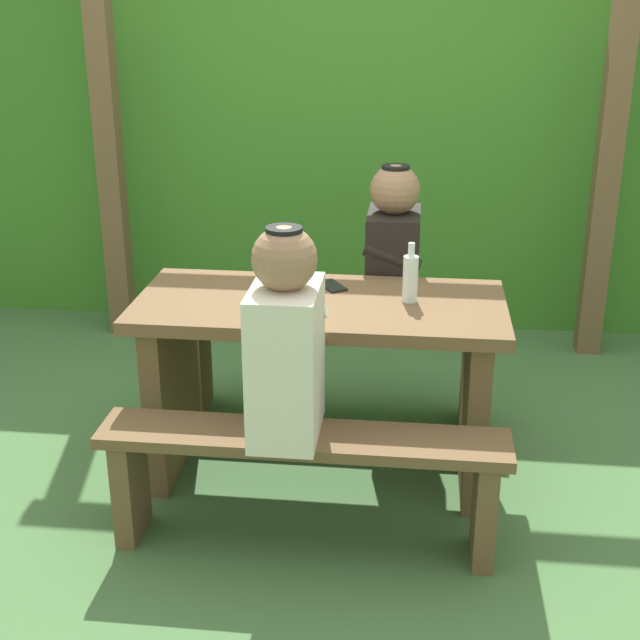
{
  "coord_description": "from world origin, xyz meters",
  "views": [
    {
      "loc": [
        0.36,
        -3.11,
        1.87
      ],
      "look_at": [
        0.0,
        0.0,
        0.66
      ],
      "focal_mm": 49.35,
      "sensor_mm": 36.0,
      "label": 1
    }
  ],
  "objects_px": {
    "bench_near": "(303,466)",
    "person_black_coat": "(393,255)",
    "drinking_glass": "(287,278)",
    "bottle_left": "(286,283)",
    "picnic_table": "(320,358)",
    "bottle_right": "(410,278)",
    "bench_far": "(333,351)",
    "person_white_shirt": "(286,342)",
    "cell_phone": "(332,286)"
  },
  "relations": [
    {
      "from": "bench_near",
      "to": "person_black_coat",
      "type": "bearing_deg",
      "value": 75.71
    },
    {
      "from": "drinking_glass",
      "to": "bottle_left",
      "type": "xyz_separation_m",
      "value": [
        0.03,
        -0.23,
        0.06
      ]
    },
    {
      "from": "picnic_table",
      "to": "bench_near",
      "type": "height_order",
      "value": "picnic_table"
    },
    {
      "from": "drinking_glass",
      "to": "bottle_right",
      "type": "relative_size",
      "value": 0.36
    },
    {
      "from": "bench_far",
      "to": "bottle_right",
      "type": "relative_size",
      "value": 6.14
    },
    {
      "from": "picnic_table",
      "to": "person_black_coat",
      "type": "bearing_deg",
      "value": 62.93
    },
    {
      "from": "drinking_glass",
      "to": "bottle_right",
      "type": "xyz_separation_m",
      "value": [
        0.48,
        -0.11,
        0.05
      ]
    },
    {
      "from": "picnic_table",
      "to": "person_white_shirt",
      "type": "distance_m",
      "value": 0.57
    },
    {
      "from": "person_white_shirt",
      "to": "bottle_left",
      "type": "bearing_deg",
      "value": 98.35
    },
    {
      "from": "picnic_table",
      "to": "cell_phone",
      "type": "distance_m",
      "value": 0.29
    },
    {
      "from": "bench_far",
      "to": "person_white_shirt",
      "type": "xyz_separation_m",
      "value": [
        -0.05,
        -1.01,
        0.46
      ]
    },
    {
      "from": "bottle_right",
      "to": "cell_phone",
      "type": "bearing_deg",
      "value": 157.12
    },
    {
      "from": "picnic_table",
      "to": "bench_near",
      "type": "distance_m",
      "value": 0.54
    },
    {
      "from": "picnic_table",
      "to": "bench_far",
      "type": "height_order",
      "value": "picnic_table"
    },
    {
      "from": "picnic_table",
      "to": "cell_phone",
      "type": "height_order",
      "value": "cell_phone"
    },
    {
      "from": "bench_far",
      "to": "bottle_left",
      "type": "height_order",
      "value": "bottle_left"
    },
    {
      "from": "drinking_glass",
      "to": "person_black_coat",
      "type": "bearing_deg",
      "value": 42.64
    },
    {
      "from": "cell_phone",
      "to": "bottle_left",
      "type": "bearing_deg",
      "value": -151.05
    },
    {
      "from": "bench_near",
      "to": "person_white_shirt",
      "type": "distance_m",
      "value": 0.46
    },
    {
      "from": "bench_far",
      "to": "drinking_glass",
      "type": "bearing_deg",
      "value": -111.18
    },
    {
      "from": "person_black_coat",
      "to": "cell_phone",
      "type": "xyz_separation_m",
      "value": [
        -0.23,
        -0.34,
        -0.03
      ]
    },
    {
      "from": "bottle_left",
      "to": "bench_far",
      "type": "bearing_deg",
      "value": 79.39
    },
    {
      "from": "bench_near",
      "to": "drinking_glass",
      "type": "distance_m",
      "value": 0.8
    },
    {
      "from": "bench_near",
      "to": "person_white_shirt",
      "type": "xyz_separation_m",
      "value": [
        -0.05,
        0.0,
        0.46
      ]
    },
    {
      "from": "person_black_coat",
      "to": "bottle_left",
      "type": "height_order",
      "value": "person_black_coat"
    },
    {
      "from": "bottle_left",
      "to": "bottle_right",
      "type": "distance_m",
      "value": 0.47
    },
    {
      "from": "bench_near",
      "to": "bench_far",
      "type": "relative_size",
      "value": 1.0
    },
    {
      "from": "bench_far",
      "to": "drinking_glass",
      "type": "xyz_separation_m",
      "value": [
        -0.14,
        -0.37,
        0.46
      ]
    },
    {
      "from": "bench_near",
      "to": "person_white_shirt",
      "type": "bearing_deg",
      "value": 176.51
    },
    {
      "from": "person_white_shirt",
      "to": "bottle_right",
      "type": "height_order",
      "value": "person_white_shirt"
    },
    {
      "from": "bench_far",
      "to": "cell_phone",
      "type": "xyz_separation_m",
      "value": [
        0.03,
        -0.35,
        0.43
      ]
    },
    {
      "from": "bench_far",
      "to": "person_white_shirt",
      "type": "height_order",
      "value": "person_white_shirt"
    },
    {
      "from": "person_white_shirt",
      "to": "person_black_coat",
      "type": "relative_size",
      "value": 1.0
    },
    {
      "from": "bottle_right",
      "to": "bench_near",
      "type": "bearing_deg",
      "value": -122.3
    },
    {
      "from": "person_white_shirt",
      "to": "drinking_glass",
      "type": "bearing_deg",
      "value": 98.06
    },
    {
      "from": "bottle_right",
      "to": "cell_phone",
      "type": "distance_m",
      "value": 0.35
    },
    {
      "from": "bench_far",
      "to": "bottle_left",
      "type": "bearing_deg",
      "value": -100.61
    },
    {
      "from": "picnic_table",
      "to": "drinking_glass",
      "type": "distance_m",
      "value": 0.34
    },
    {
      "from": "bench_near",
      "to": "bench_far",
      "type": "height_order",
      "value": "same"
    },
    {
      "from": "bench_near",
      "to": "person_black_coat",
      "type": "height_order",
      "value": "person_black_coat"
    },
    {
      "from": "person_white_shirt",
      "to": "person_black_coat",
      "type": "xyz_separation_m",
      "value": [
        0.31,
        1.0,
        0.0
      ]
    },
    {
      "from": "picnic_table",
      "to": "bench_near",
      "type": "bearing_deg",
      "value": -90.0
    },
    {
      "from": "bottle_left",
      "to": "cell_phone",
      "type": "relative_size",
      "value": 1.78
    },
    {
      "from": "drinking_glass",
      "to": "cell_phone",
      "type": "distance_m",
      "value": 0.18
    },
    {
      "from": "person_black_coat",
      "to": "bottle_left",
      "type": "xyz_separation_m",
      "value": [
        -0.37,
        -0.6,
        0.07
      ]
    },
    {
      "from": "person_white_shirt",
      "to": "bottle_left",
      "type": "xyz_separation_m",
      "value": [
        -0.06,
        0.4,
        0.07
      ]
    },
    {
      "from": "bottle_left",
      "to": "person_black_coat",
      "type": "bearing_deg",
      "value": 58.43
    },
    {
      "from": "picnic_table",
      "to": "drinking_glass",
      "type": "bearing_deg",
      "value": 137.31
    },
    {
      "from": "drinking_glass",
      "to": "bottle_left",
      "type": "bearing_deg",
      "value": -82.46
    },
    {
      "from": "person_black_coat",
      "to": "bottle_right",
      "type": "relative_size",
      "value": 3.15
    }
  ]
}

